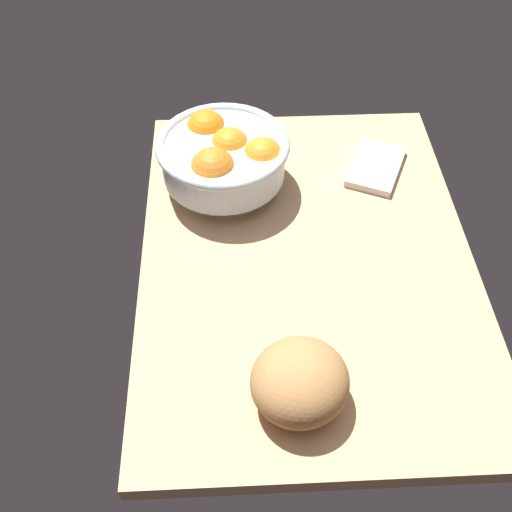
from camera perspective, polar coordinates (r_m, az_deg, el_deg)
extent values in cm
cube|color=tan|center=(102.50, 4.73, -0.37)|extent=(75.83, 54.66, 3.00)
cylinder|color=silver|center=(112.07, -2.96, 7.17)|extent=(8.07, 8.07, 2.91)
cylinder|color=silver|center=(108.99, -3.06, 9.03)|extent=(21.73, 21.73, 6.56)
torus|color=silver|center=(106.92, -3.13, 10.38)|extent=(23.33, 23.33, 1.60)
sphere|color=orange|center=(108.90, -2.45, 10.09)|extent=(7.17, 7.17, 7.17)
sphere|color=orange|center=(104.02, -4.04, 7.93)|extent=(8.05, 8.05, 8.05)
sphere|color=orange|center=(112.79, -4.65, 11.57)|extent=(7.55, 7.55, 7.55)
sphere|color=orange|center=(106.67, 0.62, 9.18)|extent=(7.18, 7.18, 7.18)
ellipsoid|color=#B17B48|center=(81.93, 4.10, -11.63)|extent=(18.21, 18.31, 9.41)
cube|color=silver|center=(117.81, 11.14, 8.17)|extent=(15.95, 13.40, 1.48)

